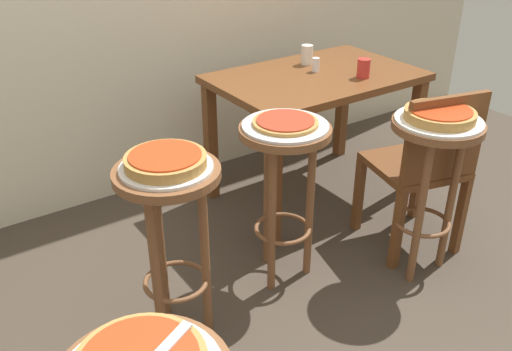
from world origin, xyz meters
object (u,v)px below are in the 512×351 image
(stool_middle, at_px, (432,164))
(serving_plate_middle, at_px, (439,121))
(serving_plate_rear, at_px, (285,126))
(condiment_shaker, at_px, (316,65))
(cup_near_edge, at_px, (364,68))
(stool_rear, at_px, (284,169))
(cup_far_edge, at_px, (307,55))
(serving_plate_leftside, at_px, (166,168))
(pizza_rear, at_px, (285,122))
(pizza_middle, at_px, (440,114))
(dining_table, at_px, (315,94))
(stool_leftside, at_px, (170,216))
(pizza_leftside, at_px, (166,160))
(wooden_chair, at_px, (423,165))

(stool_middle, height_order, serving_plate_middle, serving_plate_middle)
(serving_plate_middle, xyz_separation_m, serving_plate_rear, (-0.57, 0.32, 0.00))
(condiment_shaker, bearing_deg, cup_near_edge, -57.60)
(stool_rear, distance_m, cup_far_edge, 0.99)
(serving_plate_middle, xyz_separation_m, cup_near_edge, (0.20, 0.66, 0.02))
(cup_far_edge, bearing_deg, serving_plate_leftside, -148.95)
(stool_rear, distance_m, pizza_rear, 0.22)
(pizza_middle, bearing_deg, cup_far_edge, 83.99)
(stool_rear, relative_size, pizza_rear, 2.75)
(condiment_shaker, bearing_deg, serving_plate_middle, -93.88)
(pizza_middle, xyz_separation_m, dining_table, (0.03, 0.84, -0.17))
(serving_plate_middle, distance_m, cup_near_edge, 0.69)
(stool_leftside, distance_m, pizza_leftside, 0.23)
(stool_rear, relative_size, dining_table, 0.69)
(serving_plate_rear, height_order, pizza_rear, pizza_rear)
(serving_plate_rear, distance_m, cup_near_edge, 0.84)
(stool_middle, height_order, serving_plate_rear, serving_plate_rear)
(stool_rear, xyz_separation_m, condiment_shaker, (0.63, 0.56, 0.21))
(serving_plate_middle, xyz_separation_m, pizza_middle, (-0.00, 0.00, 0.03))
(pizza_leftside, bearing_deg, condiment_shaker, 27.21)
(cup_far_edge, bearing_deg, serving_plate_rear, -134.31)
(serving_plate_leftside, bearing_deg, cup_near_edge, 16.49)
(pizza_middle, distance_m, serving_plate_leftside, 1.17)
(stool_middle, relative_size, pizza_middle, 2.54)
(serving_plate_leftside, relative_size, cup_far_edge, 3.12)
(condiment_shaker, bearing_deg, serving_plate_rear, -138.41)
(stool_leftside, xyz_separation_m, wooden_chair, (1.25, -0.14, -0.09))
(cup_far_edge, bearing_deg, stool_leftside, -148.95)
(stool_middle, bearing_deg, pizza_middle, 172.87)
(pizza_middle, relative_size, dining_table, 0.27)
(stool_leftside, bearing_deg, dining_table, 26.16)
(cup_near_edge, relative_size, wooden_chair, 0.12)
(stool_middle, height_order, pizza_rear, pizza_rear)
(pizza_rear, bearing_deg, cup_far_edge, 45.69)
(stool_middle, xyz_separation_m, serving_plate_leftside, (-1.14, 0.26, 0.20))
(pizza_rear, xyz_separation_m, condiment_shaker, (0.63, 0.56, -0.01))
(pizza_middle, xyz_separation_m, serving_plate_leftside, (-1.14, 0.26, -0.03))
(pizza_middle, xyz_separation_m, cup_far_edge, (0.11, 1.01, -0.00))
(cup_near_edge, bearing_deg, cup_far_edge, 104.71)
(pizza_leftside, xyz_separation_m, pizza_rear, (0.58, 0.06, -0.01))
(serving_plate_middle, height_order, pizza_leftside, pizza_leftside)
(stool_leftside, bearing_deg, pizza_middle, -12.89)
(serving_plate_middle, relative_size, serving_plate_rear, 1.02)
(stool_middle, bearing_deg, serving_plate_leftside, 167.11)
(pizza_middle, bearing_deg, stool_rear, 150.39)
(stool_leftside, distance_m, dining_table, 1.31)
(serving_plate_leftside, xyz_separation_m, pizza_leftside, (0.00, 0.00, 0.03))
(serving_plate_leftside, height_order, stool_rear, serving_plate_leftside)
(stool_middle, relative_size, cup_near_edge, 7.54)
(cup_far_edge, relative_size, wooden_chair, 0.13)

